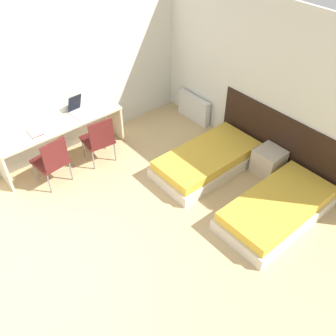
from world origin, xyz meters
TOP-DOWN VIEW (x-y plane):
  - ground_plane at (0.00, 0.00)m, footprint 20.00×20.00m
  - wall_back at (0.00, 4.26)m, footprint 5.27×0.05m
  - wall_left at (-2.16, 2.12)m, footprint 0.05×5.23m
  - headboard_panel at (0.69, 4.22)m, footprint 2.52×0.03m
  - bed_near_window at (-0.05, 3.25)m, footprint 0.95×1.87m
  - bed_near_door at (1.42, 3.25)m, footprint 0.95×1.87m
  - nightstand at (0.69, 3.97)m, footprint 0.44×0.44m
  - radiator at (-1.33, 4.14)m, footprint 0.80×0.12m
  - desk at (-1.88, 1.54)m, footprint 0.51×2.20m
  - chair_near_laptop at (-1.40, 1.97)m, footprint 0.53×0.53m
  - chair_near_notebook at (-1.40, 1.10)m, footprint 0.53×0.53m
  - laptop at (-1.95, 1.94)m, footprint 0.36×0.26m
  - open_notebook at (-1.90, 1.11)m, footprint 0.28×0.21m

SIDE VIEW (x-z plane):
  - ground_plane at x=0.00m, z-range 0.00..0.00m
  - bed_near_window at x=-0.05m, z-range -0.01..0.35m
  - bed_near_door at x=1.42m, z-range -0.01..0.35m
  - nightstand at x=0.69m, z-range 0.00..0.46m
  - radiator at x=-1.33m, z-range 0.00..0.52m
  - chair_near_laptop at x=-1.40m, z-range 0.04..0.94m
  - chair_near_notebook at x=-1.40m, z-range 0.04..0.94m
  - headboard_panel at x=0.69m, z-range 0.00..1.02m
  - desk at x=-1.88m, z-range 0.22..0.95m
  - open_notebook at x=-1.90m, z-range 0.73..0.75m
  - laptop at x=-1.95m, z-range 0.63..0.97m
  - wall_back at x=0.00m, z-range 0.00..2.70m
  - wall_left at x=-2.16m, z-range 0.00..2.70m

